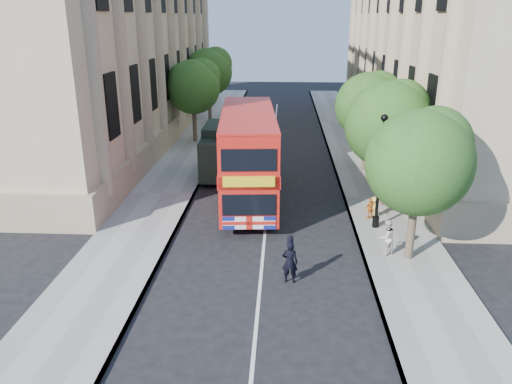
# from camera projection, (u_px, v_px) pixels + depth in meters

# --- Properties ---
(ground) EXTENTS (120.00, 120.00, 0.00)m
(ground) POSITION_uv_depth(u_px,v_px,m) (259.00, 295.00, 17.35)
(ground) COLOR black
(ground) RESTS_ON ground
(pavement_right) EXTENTS (3.50, 80.00, 0.12)m
(pavement_right) POSITION_uv_depth(u_px,v_px,m) (377.00, 198.00, 26.45)
(pavement_right) COLOR gray
(pavement_right) RESTS_ON ground
(pavement_left) EXTENTS (3.50, 80.00, 0.12)m
(pavement_left) POSITION_uv_depth(u_px,v_px,m) (163.00, 194.00, 27.05)
(pavement_left) COLOR gray
(pavement_left) RESTS_ON ground
(building_right) EXTENTS (12.00, 38.00, 18.00)m
(building_right) POSITION_uv_depth(u_px,v_px,m) (465.00, 19.00, 36.23)
(building_right) COLOR tan
(building_right) RESTS_ON ground
(building_left) EXTENTS (12.00, 38.00, 18.00)m
(building_left) POSITION_uv_depth(u_px,v_px,m) (93.00, 19.00, 37.67)
(building_left) COLOR tan
(building_left) RESTS_ON ground
(tree_right_near) EXTENTS (4.00, 4.00, 6.08)m
(tree_right_near) POSITION_uv_depth(u_px,v_px,m) (421.00, 157.00, 18.49)
(tree_right_near) COLOR #473828
(tree_right_near) RESTS_ON ground
(tree_right_mid) EXTENTS (4.20, 4.20, 6.37)m
(tree_right_mid) POSITION_uv_depth(u_px,v_px,m) (389.00, 120.00, 24.07)
(tree_right_mid) COLOR #473828
(tree_right_mid) RESTS_ON ground
(tree_right_far) EXTENTS (4.00, 4.00, 6.15)m
(tree_right_far) POSITION_uv_depth(u_px,v_px,m) (369.00, 102.00, 29.77)
(tree_right_far) COLOR #473828
(tree_right_far) RESTS_ON ground
(tree_left_far) EXTENTS (4.00, 4.00, 6.30)m
(tree_left_far) POSITION_uv_depth(u_px,v_px,m) (194.00, 84.00, 36.93)
(tree_left_far) COLOR #473828
(tree_left_far) RESTS_ON ground
(tree_left_back) EXTENTS (4.20, 4.20, 6.65)m
(tree_left_back) POSITION_uv_depth(u_px,v_px,m) (209.00, 69.00, 44.37)
(tree_left_back) COLOR #473828
(tree_left_back) RESTS_ON ground
(lamp_post) EXTENTS (0.32, 0.32, 5.16)m
(lamp_post) POSITION_uv_depth(u_px,v_px,m) (379.00, 177.00, 21.90)
(lamp_post) COLOR black
(lamp_post) RESTS_ON pavement_right
(double_decker_bus) EXTENTS (3.36, 10.08, 4.58)m
(double_decker_bus) POSITION_uv_depth(u_px,v_px,m) (248.00, 154.00, 25.51)
(double_decker_bus) COLOR red
(double_decker_bus) RESTS_ON ground
(box_van) EXTENTS (2.27, 5.35, 3.03)m
(box_van) POSITION_uv_depth(u_px,v_px,m) (222.00, 152.00, 29.80)
(box_van) COLOR black
(box_van) RESTS_ON ground
(police_constable) EXTENTS (0.62, 0.44, 1.60)m
(police_constable) POSITION_uv_depth(u_px,v_px,m) (290.00, 262.00, 17.97)
(police_constable) COLOR black
(police_constable) RESTS_ON ground
(woman_pedestrian) EXTENTS (0.91, 0.86, 1.49)m
(woman_pedestrian) POSITION_uv_depth(u_px,v_px,m) (386.00, 237.00, 19.84)
(woman_pedestrian) COLOR beige
(woman_pedestrian) RESTS_ON pavement_right
(child_a) EXTENTS (0.63, 0.43, 1.00)m
(child_a) POSITION_uv_depth(u_px,v_px,m) (370.00, 208.00, 23.49)
(child_a) COLOR orange
(child_a) RESTS_ON pavement_right
(child_b) EXTENTS (0.68, 0.41, 1.03)m
(child_b) POSITION_uv_depth(u_px,v_px,m) (374.00, 207.00, 23.57)
(child_b) COLOR #E5B54E
(child_b) RESTS_ON pavement_right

